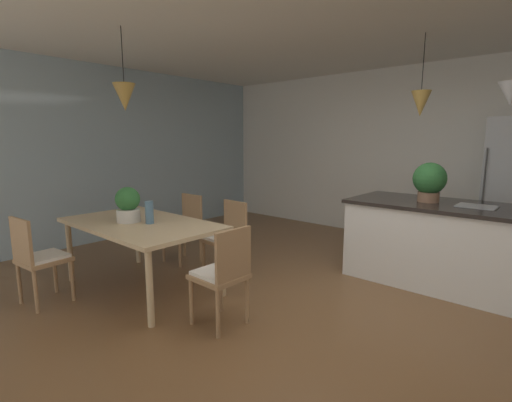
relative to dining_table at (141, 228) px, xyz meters
The scene contains 15 objects.
ground_plane 2.10m from the dining_table, 19.90° to the left, with size 10.00×8.40×0.04m, color brown.
wall_back_kitchen 4.41m from the dining_table, 64.62° to the left, with size 10.00×0.12×2.70m, color white.
window_wall_left_glazing 2.40m from the dining_table, 162.87° to the left, with size 0.06×8.40×2.70m, color #9EB7C6.
dining_table is the anchor object (origin of this frame).
chair_far_right 0.98m from the dining_table, 65.52° to the left, with size 0.42×0.42×0.87m.
chair_kitchen_end 1.26m from the dining_table, ahead, with size 0.41×0.41×0.87m.
chair_near_left 0.97m from the dining_table, 114.05° to the right, with size 0.44×0.44×0.87m.
chair_far_left 0.98m from the dining_table, 114.32° to the left, with size 0.40×0.40×0.87m.
kitchen_island 3.32m from the dining_table, 42.77° to the left, with size 2.11×0.98×0.91m.
pendant_over_table 1.36m from the dining_table, behind, with size 0.23×0.23×0.83m.
pendant_over_island_main 3.30m from the dining_table, 48.04° to the left, with size 0.21×0.21×0.87m.
pendant_over_island_aux 3.87m from the dining_table, 38.37° to the left, with size 0.23×0.23×0.80m.
potted_plant_on_island 3.17m from the dining_table, 45.97° to the left, with size 0.35×0.35×0.43m.
potted_plant_on_table 0.28m from the dining_table, 141.90° to the right, with size 0.25×0.25×0.37m.
vase_on_dining_table 0.23m from the dining_table, 10.22° to the left, with size 0.08×0.08×0.23m.
Camera 1 is at (1.55, -2.73, 1.58)m, focal length 26.01 mm.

